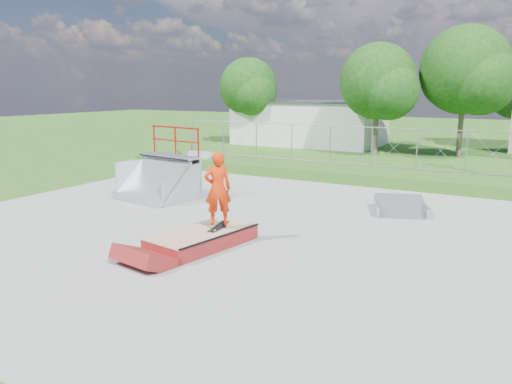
% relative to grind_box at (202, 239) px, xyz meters
% --- Properties ---
extents(ground, '(120.00, 120.00, 0.00)m').
position_rel_grind_box_xyz_m(ground, '(0.75, 1.67, -0.21)').
color(ground, '#295919').
rests_on(ground, ground).
extents(concrete_pad, '(20.00, 16.00, 0.04)m').
position_rel_grind_box_xyz_m(concrete_pad, '(0.75, 1.67, -0.19)').
color(concrete_pad, '#9B9B98').
rests_on(concrete_pad, ground).
extents(grass_berm, '(24.00, 3.00, 0.50)m').
position_rel_grind_box_xyz_m(grass_berm, '(0.75, 11.17, 0.04)').
color(grass_berm, '#295919').
rests_on(grass_berm, ground).
extents(grind_box, '(1.86, 3.06, 0.43)m').
position_rel_grind_box_xyz_m(grind_box, '(0.00, 0.00, 0.00)').
color(grind_box, maroon).
rests_on(grind_box, concrete_pad).
extents(quarter_pipe, '(2.90, 2.57, 2.60)m').
position_rel_grind_box_xyz_m(quarter_pipe, '(-4.71, 3.70, 1.09)').
color(quarter_pipe, '#ACAFB4').
rests_on(quarter_pipe, concrete_pad).
extents(flat_bank_ramp, '(2.04, 2.10, 0.48)m').
position_rel_grind_box_xyz_m(flat_bank_ramp, '(3.61, 5.93, 0.03)').
color(flat_bank_ramp, '#ACAFB4').
rests_on(flat_bank_ramp, concrete_pad).
extents(skateboard, '(0.25, 0.80, 0.13)m').
position_rel_grind_box_xyz_m(skateboard, '(0.24, 0.39, 0.26)').
color(skateboard, black).
rests_on(skateboard, grind_box).
extents(skater, '(0.82, 0.79, 1.89)m').
position_rel_grind_box_xyz_m(skater, '(0.24, 0.39, 1.20)').
color(skater, red).
rests_on(skater, grind_box).
extents(concrete_stairs, '(1.50, 1.60, 0.80)m').
position_rel_grind_box_xyz_m(concrete_stairs, '(-7.75, 10.37, 0.19)').
color(concrete_stairs, '#9B9B98').
rests_on(concrete_stairs, ground).
extents(chain_link_fence, '(20.00, 0.06, 1.80)m').
position_rel_grind_box_xyz_m(chain_link_fence, '(0.75, 12.17, 1.19)').
color(chain_link_fence, gray).
rests_on(chain_link_fence, grass_berm).
extents(utility_building_flat, '(10.00, 6.00, 3.00)m').
position_rel_grind_box_xyz_m(utility_building_flat, '(-7.25, 23.67, 1.29)').
color(utility_building_flat, silver).
rests_on(utility_building_flat, ground).
extents(tree_left_near, '(4.76, 4.48, 6.65)m').
position_rel_grind_box_xyz_m(tree_left_near, '(-1.00, 19.51, 4.03)').
color(tree_left_near, brown).
rests_on(tree_left_near, ground).
extents(tree_center, '(5.44, 5.12, 7.60)m').
position_rel_grind_box_xyz_m(tree_center, '(3.53, 21.48, 4.63)').
color(tree_center, brown).
rests_on(tree_center, ground).
extents(tree_left_far, '(4.42, 4.16, 6.18)m').
position_rel_grind_box_xyz_m(tree_left_far, '(-11.02, 21.52, 3.72)').
color(tree_left_far, brown).
rests_on(tree_left_far, ground).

